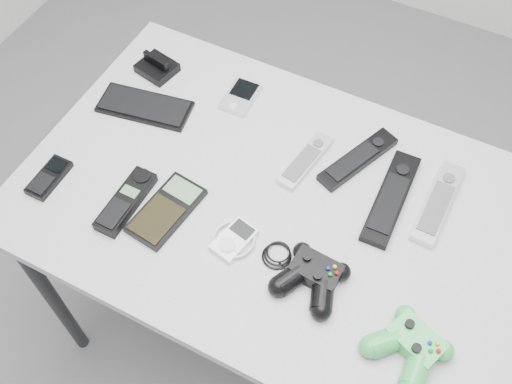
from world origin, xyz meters
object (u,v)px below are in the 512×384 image
at_px(mp3_player, 234,239).
at_px(remote_black_a, 358,159).
at_px(desk, 279,218).
at_px(mobile_phone, 49,177).
at_px(remote_silver_b, 438,203).
at_px(controller_black, 313,276).
at_px(remote_silver_a, 306,160).
at_px(controller_green, 411,346).
at_px(remote_black_b, 391,198).
at_px(pda_keyboard, 145,106).
at_px(cordless_handset, 126,201).
at_px(calculator, 166,210).
at_px(pda, 241,97).

bearing_deg(mp3_player, remote_black_a, 76.08).
bearing_deg(desk, mobile_phone, -159.52).
bearing_deg(mp3_player, remote_silver_b, 50.68).
distance_m(desk, controller_black, 0.22).
relative_size(remote_silver_a, remote_black_a, 0.81).
bearing_deg(controller_green, remote_black_b, 136.86).
bearing_deg(controller_green, pda_keyboard, -178.99).
bearing_deg(pda_keyboard, remote_black_b, -8.36).
height_order(remote_black_a, cordless_handset, cordless_handset).
relative_size(pda_keyboard, calculator, 1.26).
bearing_deg(desk, mp3_player, -107.67).
xyz_separation_m(remote_black_a, controller_black, (0.03, -0.32, 0.01)).
height_order(pda, remote_silver_b, remote_silver_b).
relative_size(cordless_handset, mp3_player, 1.77).
bearing_deg(remote_silver_a, mp3_player, -91.62).
bearing_deg(pda_keyboard, remote_black_a, -0.80).
xyz_separation_m(calculator, controller_green, (0.57, -0.05, 0.02)).
distance_m(desk, remote_black_a, 0.23).
bearing_deg(remote_silver_a, controller_green, -32.48).
bearing_deg(pda, desk, -48.33).
height_order(desk, remote_black_a, remote_black_a).
distance_m(pda, remote_silver_a, 0.25).
bearing_deg(mobile_phone, remote_black_a, 30.89).
bearing_deg(mp3_player, controller_green, 4.16).
bearing_deg(remote_silver_a, remote_black_a, 37.25).
bearing_deg(calculator, remote_black_b, 37.47).
xyz_separation_m(remote_silver_b, calculator, (-0.52, -0.28, -0.00)).
distance_m(remote_silver_a, controller_green, 0.47).
distance_m(pda_keyboard, mp3_player, 0.43).
xyz_separation_m(pda, remote_silver_b, (0.53, -0.08, 0.00)).
bearing_deg(mobile_phone, calculator, 8.98).
relative_size(remote_black_a, remote_silver_b, 0.97).
bearing_deg(controller_green, desk, 173.63).
bearing_deg(calculator, mobile_phone, -163.83).
xyz_separation_m(pda_keyboard, mobile_phone, (-0.07, -0.28, 0.00)).
height_order(cordless_handset, mp3_player, cordless_handset).
xyz_separation_m(pda_keyboard, cordless_handset, (0.12, -0.25, 0.01)).
distance_m(pda_keyboard, remote_silver_a, 0.42).
bearing_deg(remote_silver_b, desk, -153.28).
relative_size(remote_black_b, controller_green, 1.67).
bearing_deg(controller_black, cordless_handset, -173.64).
distance_m(pda, remote_silver_b, 0.53).
relative_size(pda_keyboard, remote_silver_a, 1.29).
distance_m(mobile_phone, calculator, 0.28).
relative_size(mobile_phone, controller_black, 0.48).
distance_m(desk, mp3_player, 0.16).
bearing_deg(remote_silver_a, cordless_handset, -127.91).
bearing_deg(calculator, controller_green, 1.47).
xyz_separation_m(mp3_player, controller_black, (0.18, -0.01, 0.01)).
height_order(desk, calculator, calculator).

